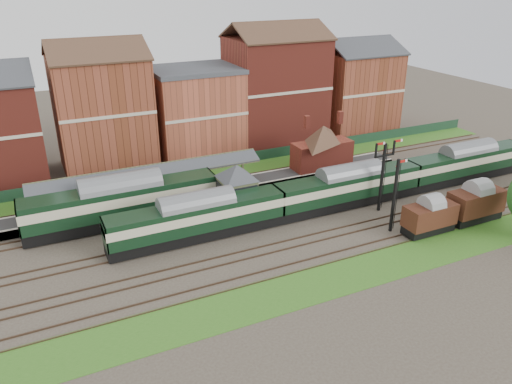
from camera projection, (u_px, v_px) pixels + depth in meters
name	position (u px, v px, depth m)	size (l,w,h in m)	color
ground	(275.00, 222.00, 54.13)	(160.00, 160.00, 0.00)	#473D33
grass_back	(220.00, 172.00, 67.32)	(90.00, 4.50, 0.06)	#2D6619
grass_front	(337.00, 278.00, 44.21)	(90.00, 5.00, 0.06)	#2D6619
fence	(215.00, 163.00, 68.68)	(90.00, 0.12, 1.50)	#193823
platform	(201.00, 193.00, 60.01)	(55.00, 3.40, 1.00)	#2D2D2D
signal_box	(237.00, 189.00, 54.34)	(5.40, 5.40, 6.00)	#5E7352
brick_hut	(300.00, 193.00, 58.28)	(3.20, 2.64, 2.94)	brown
station_building	(322.00, 146.00, 65.27)	(8.10, 8.10, 5.90)	maroon
canopy	(149.00, 169.00, 56.00)	(26.00, 3.89, 4.08)	#4C4D30
semaphore_bracket	(383.00, 172.00, 54.90)	(3.60, 0.25, 8.18)	black
semaphore_siding	(395.00, 195.00, 50.59)	(1.23, 0.25, 8.00)	black
town_backdrop	(195.00, 107.00, 71.84)	(69.00, 10.00, 16.00)	maroon
dmu_train	(349.00, 186.00, 56.84)	(54.73, 2.88, 4.20)	black
platform_railcar	(122.00, 201.00, 52.59)	(20.35, 3.20, 4.69)	black
goods_van_a	(430.00, 216.00, 51.09)	(5.52, 2.39, 3.35)	black
goods_van_b	(476.00, 203.00, 53.52)	(6.15, 2.67, 3.73)	black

